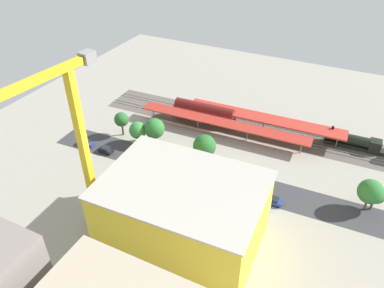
{
  "coord_description": "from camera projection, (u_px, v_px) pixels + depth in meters",
  "views": [
    {
      "loc": [
        -23.04,
        70.45,
        58.73
      ],
      "look_at": [
        10.91,
        1.32,
        5.06
      ],
      "focal_mm": 34.55,
      "sensor_mm": 36.0,
      "label": 1
    }
  ],
  "objects": [
    {
      "name": "street_tree_4",
      "position": [
        204.0,
        146.0,
        93.62
      ],
      "size": [
        5.92,
        5.92,
        7.76
      ],
      "color": "brown",
      "rests_on": "ground"
    },
    {
      "name": "parked_car_7",
      "position": [
        86.0,
        143.0,
        101.8
      ],
      "size": [
        4.47,
        1.76,
        1.73
      ],
      "color": "black",
      "rests_on": "ground"
    },
    {
      "name": "parked_car_2",
      "position": [
        207.0,
        182.0,
        88.39
      ],
      "size": [
        4.36,
        1.87,
        1.68
      ],
      "color": "black",
      "rests_on": "ground"
    },
    {
      "name": "platform_canopy_near",
      "position": [
        222.0,
        123.0,
        104.78
      ],
      "size": [
        50.16,
        6.25,
        4.02
      ],
      "color": "#A82D23",
      "rests_on": "ground"
    },
    {
      "name": "track_rails",
      "position": [
        258.0,
        129.0,
        108.97
      ],
      "size": [
        97.45,
        9.98,
        0.12
      ],
      "color": "#9E9EA8",
      "rests_on": "ground"
    },
    {
      "name": "parked_car_0",
      "position": [
        273.0,
        201.0,
        83.04
      ],
      "size": [
        4.23,
        1.89,
        1.71
      ],
      "color": "black",
      "rests_on": "ground"
    },
    {
      "name": "street_tree_0",
      "position": [
        155.0,
        129.0,
        100.17
      ],
      "size": [
        5.57,
        5.57,
        7.7
      ],
      "color": "brown",
      "rests_on": "ground"
    },
    {
      "name": "ground_plane",
      "position": [
        233.0,
        168.0,
        93.79
      ],
      "size": [
        156.01,
        156.01,
        0.0
      ],
      "primitive_type": "plane",
      "color": "#9E998C",
      "rests_on": "ground"
    },
    {
      "name": "traffic_light",
      "position": [
        189.0,
        168.0,
        87.45
      ],
      "size": [
        0.5,
        0.36,
        6.11
      ],
      "color": "#333333",
      "rests_on": "ground"
    },
    {
      "name": "platform_canopy_far",
      "position": [
        264.0,
        118.0,
        106.11
      ],
      "size": [
        45.93,
        6.96,
        4.39
      ],
      "color": "#B73328",
      "rests_on": "ground"
    },
    {
      "name": "tower_crane",
      "position": [
        69.0,
        144.0,
        64.27
      ],
      "size": [
        4.87,
        29.72,
        36.38
      ],
      "color": "gray",
      "rests_on": "ground"
    },
    {
      "name": "parked_car_6",
      "position": [
        106.0,
        150.0,
        99.11
      ],
      "size": [
        4.07,
        1.92,
        1.71
      ],
      "color": "black",
      "rests_on": "ground"
    },
    {
      "name": "box_truck_1",
      "position": [
        252.0,
        202.0,
        81.22
      ],
      "size": [
        8.3,
        2.62,
        3.58
      ],
      "color": "black",
      "rests_on": "ground"
    },
    {
      "name": "box_truck_0",
      "position": [
        222.0,
        188.0,
        85.27
      ],
      "size": [
        8.63,
        3.07,
        3.24
      ],
      "color": "black",
      "rests_on": "ground"
    },
    {
      "name": "rail_bed",
      "position": [
        258.0,
        129.0,
        109.07
      ],
      "size": [
        97.9,
        16.42,
        0.01
      ],
      "primitive_type": "cube",
      "rotation": [
        0.0,
        0.0,
        0.03
      ],
      "color": "#5B544C",
      "rests_on": "ground"
    },
    {
      "name": "construction_building",
      "position": [
        183.0,
        214.0,
        70.85
      ],
      "size": [
        29.9,
        21.89,
        14.43
      ],
      "primitive_type": "cube",
      "rotation": [
        0.0,
        0.0,
        0.03
      ],
      "color": "yellow",
      "rests_on": "ground"
    },
    {
      "name": "parked_car_4",
      "position": [
        155.0,
        165.0,
        93.77
      ],
      "size": [
        4.59,
        1.88,
        1.7
      ],
      "color": "black",
      "rests_on": "ground"
    },
    {
      "name": "construction_roof_slab",
      "position": [
        183.0,
        185.0,
        66.61
      ],
      "size": [
        30.52,
        22.51,
        0.4
      ],
      "primitive_type": "cube",
      "rotation": [
        0.0,
        0.0,
        0.03
      ],
      "color": "#B7B2A8",
      "rests_on": "construction_building"
    },
    {
      "name": "street_tree_1",
      "position": [
        121.0,
        120.0,
        103.66
      ],
      "size": [
        4.1,
        4.1,
        7.22
      ],
      "color": "brown",
      "rests_on": "ground"
    },
    {
      "name": "parked_car_1",
      "position": [
        238.0,
        190.0,
        86.02
      ],
      "size": [
        4.5,
        2.04,
        1.55
      ],
      "color": "black",
      "rests_on": "ground"
    },
    {
      "name": "street_tree_3",
      "position": [
        370.0,
        192.0,
        79.01
      ],
      "size": [
        5.44,
        5.44,
        7.92
      ],
      "color": "brown",
      "rests_on": "ground"
    },
    {
      "name": "parked_car_5",
      "position": [
        131.0,
        157.0,
        96.49
      ],
      "size": [
        4.24,
        1.94,
        1.75
      ],
      "color": "black",
      "rests_on": "ground"
    },
    {
      "name": "freight_coach_far",
      "position": [
        204.0,
        112.0,
        111.41
      ],
      "size": [
        19.34,
        3.82,
        5.83
      ],
      "color": "black",
      "rests_on": "ground"
    },
    {
      "name": "parked_car_3",
      "position": [
        181.0,
        171.0,
        91.59
      ],
      "size": [
        4.75,
        2.08,
        1.79
      ],
      "color": "black",
      "rests_on": "ground"
    },
    {
      "name": "street_tree_5",
      "position": [
        376.0,
        194.0,
        79.45
      ],
      "size": [
        4.4,
        4.4,
        6.71
      ],
      "color": "brown",
      "rests_on": "ground"
    },
    {
      "name": "locomotive",
      "position": [
        355.0,
        142.0,
        100.29
      ],
      "size": [
        15.93,
        3.34,
        5.15
      ],
      "color": "black",
      "rests_on": "ground"
    },
    {
      "name": "street_tree_2",
      "position": [
        138.0,
        130.0,
        100.8
      ],
      "size": [
        4.75,
        4.75,
        6.57
      ],
      "color": "brown",
      "rests_on": "ground"
    },
    {
      "name": "street_asphalt",
      "position": [
        226.0,
        180.0,
        90.22
      ],
      "size": [
        97.76,
        12.36,
        0.01
      ],
      "primitive_type": "cube",
      "rotation": [
        0.0,
        0.0,
        0.03
      ],
      "color": "#38383D",
      "rests_on": "ground"
    }
  ]
}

